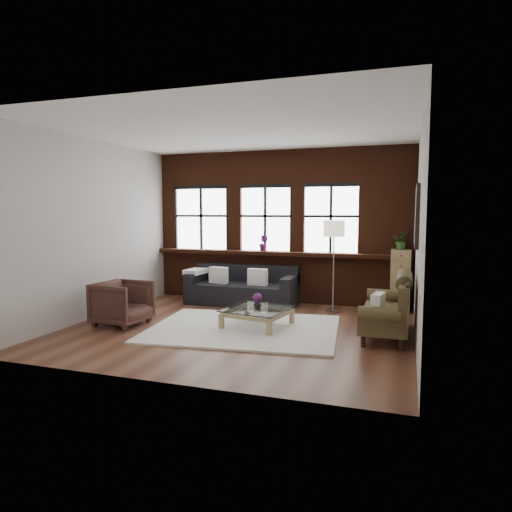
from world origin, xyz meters
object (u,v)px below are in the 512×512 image
(dark_sofa, at_px, (242,285))
(drawer_chest, at_px, (400,280))
(vase, at_px, (257,304))
(vintage_settee, at_px, (385,306))
(coffee_table, at_px, (257,318))
(armchair, at_px, (122,303))
(floor_lamp, at_px, (333,263))

(dark_sofa, bearing_deg, drawer_chest, 6.20)
(vase, bearing_deg, vintage_settee, 4.91)
(coffee_table, bearing_deg, armchair, -166.20)
(dark_sofa, height_order, drawer_chest, drawer_chest)
(armchair, xyz_separation_m, floor_lamp, (3.24, 2.12, 0.58))
(vintage_settee, height_order, coffee_table, vintage_settee)
(coffee_table, relative_size, floor_lamp, 0.52)
(vintage_settee, height_order, drawer_chest, drawer_chest)
(armchair, bearing_deg, coffee_table, -72.15)
(dark_sofa, height_order, coffee_table, dark_sofa)
(vintage_settee, distance_m, coffee_table, 2.06)
(vase, relative_size, drawer_chest, 0.12)
(floor_lamp, bearing_deg, dark_sofa, 175.09)
(armchair, xyz_separation_m, vase, (2.23, 0.55, 0.02))
(drawer_chest, distance_m, floor_lamp, 1.36)
(dark_sofa, distance_m, drawer_chest, 3.15)
(dark_sofa, height_order, armchair, dark_sofa)
(armchair, xyz_separation_m, drawer_chest, (4.45, 2.62, 0.22))
(armchair, height_order, floor_lamp, floor_lamp)
(vase, height_order, floor_lamp, floor_lamp)
(drawer_chest, relative_size, floor_lamp, 0.63)
(dark_sofa, bearing_deg, vase, -62.26)
(armchair, distance_m, coffee_table, 2.31)
(coffee_table, bearing_deg, floor_lamp, 57.39)
(vintage_settee, xyz_separation_m, coffee_table, (-2.03, -0.17, -0.31))
(armchair, height_order, drawer_chest, drawer_chest)
(vase, bearing_deg, floor_lamp, 57.39)
(armchair, relative_size, coffee_table, 0.84)
(dark_sofa, distance_m, armchair, 2.64)
(dark_sofa, distance_m, floor_lamp, 2.00)
(drawer_chest, bearing_deg, vase, -136.95)
(armchair, distance_m, floor_lamp, 3.91)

